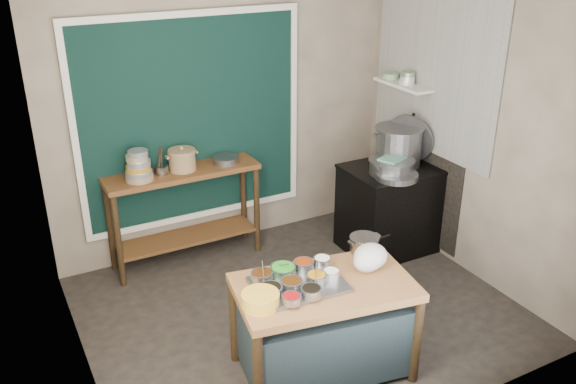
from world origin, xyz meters
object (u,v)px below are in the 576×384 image
stove_block (391,210)px  steamer (391,167)px  prep_table (323,328)px  back_counter (185,216)px  condiment_tray (299,285)px  yellow_basin (260,300)px  utensil_cup (161,170)px  stock_pot (398,146)px  ceramic_crock (182,161)px  saucepan (364,244)px

stove_block → steamer: steamer is taller
prep_table → steamer: steamer is taller
back_counter → condiment_tray: 1.99m
yellow_basin → utensil_cup: 2.07m
prep_table → stock_pot: stock_pot is taller
back_counter → ceramic_crock: ceramic_crock is taller
stove_block → ceramic_crock: (-1.89, 0.74, 0.62)m
yellow_basin → steamer: (1.96, 1.21, 0.15)m
steamer → condiment_tray: bearing=-145.4°
prep_table → ceramic_crock: size_ratio=4.67×
yellow_basin → steamer: bearing=31.7°
condiment_tray → steamer: 1.98m
prep_table → stock_pot: 2.25m
stove_block → condiment_tray: bearing=-144.7°
prep_table → back_counter: size_ratio=0.86×
condiment_tray → ceramic_crock: size_ratio=2.34×
saucepan → ceramic_crock: (-0.82, 1.78, 0.23)m
prep_table → yellow_basin: size_ratio=4.92×
utensil_cup → stock_pot: 2.28m
yellow_basin → steamer: 2.30m
stove_block → prep_table: bearing=-140.5°
utensil_cup → steamer: utensil_cup is taller
utensil_cup → steamer: (1.97, -0.86, -0.04)m
stock_pot → steamer: size_ratio=1.08×
prep_table → yellow_basin: (-0.51, -0.03, 0.42)m
saucepan → utensil_cup: (-1.02, 1.78, 0.18)m
yellow_basin → ceramic_crock: size_ratio=0.95×
ceramic_crock → saucepan: bearing=-65.2°
ceramic_crock → stock_pot: size_ratio=0.56×
back_counter → steamer: size_ratio=3.25×
stove_block → ceramic_crock: size_ratio=3.36×
yellow_basin → stock_pot: stock_pot is taller
condiment_tray → ceramic_crock: ceramic_crock is taller
back_counter → yellow_basin: 2.09m
condiment_tray → stock_pot: bearing=35.4°
prep_table → back_counter: back_counter is taller
utensil_cup → stock_pot: (2.17, -0.67, 0.08)m
stove_block → yellow_basin: stove_block is taller
back_counter → stove_block: size_ratio=1.61×
yellow_basin → utensil_cup: size_ratio=1.94×
stove_block → steamer: (-0.12, -0.12, 0.53)m
condiment_tray → steamer: bearing=34.6°
stove_block → back_counter: bearing=159.0°
ceramic_crock → steamer: 1.96m
back_counter → yellow_basin: (-0.18, -2.05, 0.32)m
utensil_cup → stock_pot: size_ratio=0.27×
yellow_basin → steamer: steamer is taller
prep_table → saucepan: 0.71m
stove_block → yellow_basin: size_ratio=3.54×
stove_block → yellow_basin: 2.49m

